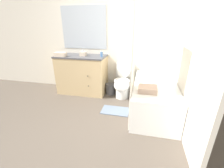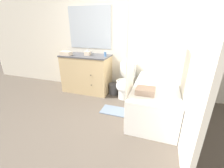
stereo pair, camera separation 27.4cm
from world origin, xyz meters
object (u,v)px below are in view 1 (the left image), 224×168
at_px(bath_towel_folded, 147,89).
at_px(bath_mat, 115,111).
at_px(soap_dispenser, 102,54).
at_px(wastebasket, 110,89).
at_px(sink_faucet, 84,53).
at_px(bathtub, 154,97).
at_px(tissue_box, 83,54).
at_px(hand_towel_folded, 61,54).
at_px(toilet, 123,82).
at_px(vanity_cabinet, 82,74).

bearing_deg(bath_towel_folded, bath_mat, 159.67).
bearing_deg(soap_dispenser, bath_towel_folded, -41.83).
bearing_deg(wastebasket, sink_faucet, 165.60).
bearing_deg(bath_mat, bath_towel_folded, -20.33).
height_order(bathtub, tissue_box, tissue_box).
height_order(tissue_box, soap_dispenser, soap_dispenser).
height_order(soap_dispenser, bath_towel_folded, soap_dispenser).
xyz_separation_m(bathtub, soap_dispenser, (-1.15, 0.48, 0.67)).
distance_m(tissue_box, hand_towel_folded, 0.49).
bearing_deg(toilet, tissue_box, 176.52).
bearing_deg(bath_mat, toilet, 86.94).
height_order(bathtub, soap_dispenser, soap_dispenser).
distance_m(vanity_cabinet, tissue_box, 0.49).
height_order(vanity_cabinet, tissue_box, tissue_box).
xyz_separation_m(hand_towel_folded, bath_towel_folded, (1.91, -0.76, -0.34)).
bearing_deg(bath_mat, wastebasket, 109.63).
xyz_separation_m(sink_faucet, soap_dispenser, (0.50, -0.22, 0.02)).
xyz_separation_m(sink_faucet, wastebasket, (0.68, -0.18, -0.80)).
bearing_deg(sink_faucet, hand_towel_folded, -138.18).
xyz_separation_m(soap_dispenser, bath_mat, (0.45, -0.69, -0.95)).
distance_m(vanity_cabinet, toilet, 0.99).
distance_m(tissue_box, soap_dispenser, 0.43).
bearing_deg(bath_mat, hand_towel_folded, 157.85).
bearing_deg(toilet, hand_towel_folded, -176.02).
relative_size(toilet, bathtub, 0.56).
relative_size(wastebasket, soap_dispenser, 1.91).
height_order(tissue_box, bath_mat, tissue_box).
xyz_separation_m(bathtub, wastebasket, (-0.97, 0.53, -0.16)).
distance_m(bathtub, soap_dispenser, 1.42).
distance_m(sink_faucet, bath_mat, 1.61).
relative_size(bathtub, bath_mat, 3.00).
bearing_deg(tissue_box, toilet, -3.48).
height_order(bath_towel_folded, bath_mat, bath_towel_folded).
relative_size(toilet, tissue_box, 6.99).
height_order(sink_faucet, soap_dispenser, soap_dispenser).
bearing_deg(hand_towel_folded, bath_towel_folded, -21.63).
xyz_separation_m(toilet, bathtub, (0.67, -0.43, -0.08)).
bearing_deg(hand_towel_folded, toilet, 3.98).
bearing_deg(vanity_cabinet, bathtub, -17.07).
relative_size(vanity_cabinet, toilet, 1.29).
bearing_deg(sink_faucet, wastebasket, -14.40).
bearing_deg(hand_towel_folded, sink_faucet, 41.82).
relative_size(bathtub, wastebasket, 6.19).
bearing_deg(toilet, sink_faucet, 164.76).
bearing_deg(vanity_cabinet, toilet, -4.19).
height_order(sink_faucet, tissue_box, sink_faucet).
height_order(wastebasket, soap_dispenser, soap_dispenser).
bearing_deg(bath_towel_folded, tissue_box, 147.72).
distance_m(hand_towel_folded, bath_towel_folded, 2.08).
distance_m(sink_faucet, bathtub, 1.91).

